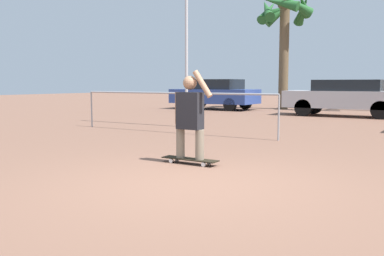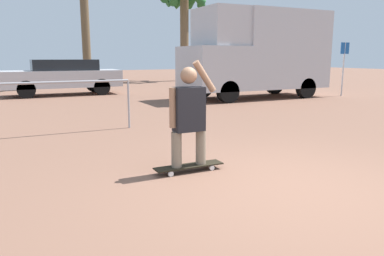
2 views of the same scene
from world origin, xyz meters
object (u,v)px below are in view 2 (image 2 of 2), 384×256
camper_van (258,52)px  skateboard (189,166)px  street_sign (344,61)px  palm_tree_near_van (184,4)px  parked_car_silver (63,76)px  person_skateboarder (189,112)px

camper_van → skateboard: bearing=-131.2°
skateboard → street_sign: (9.89, 6.37, 1.29)m
skateboard → street_sign: size_ratio=0.47×
camper_van → palm_tree_near_van: 11.33m
palm_tree_near_van → parked_car_silver: bearing=-143.1°
skateboard → camper_van: bearing=48.8°
skateboard → palm_tree_near_van: bearing=65.1°
camper_van → parked_car_silver: 7.90m
person_skateboarder → street_sign: 11.77m
skateboard → parked_car_silver: 11.72m
camper_van → parked_car_silver: camper_van is taller
person_skateboarder → street_sign: size_ratio=0.68×
person_skateboarder → palm_tree_near_van: bearing=65.1°
palm_tree_near_van → street_sign: (1.52, -11.68, -3.49)m
palm_tree_near_van → camper_van: bearing=-100.3°
camper_van → street_sign: 3.61m
palm_tree_near_van → street_sign: 12.28m
skateboard → person_skateboarder: bearing=-180.0°
camper_van → palm_tree_near_van: bearing=79.7°
skateboard → camper_van: (6.42, 7.34, 1.67)m
skateboard → camper_van: size_ratio=0.18×
skateboard → parked_car_silver: size_ratio=0.21×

